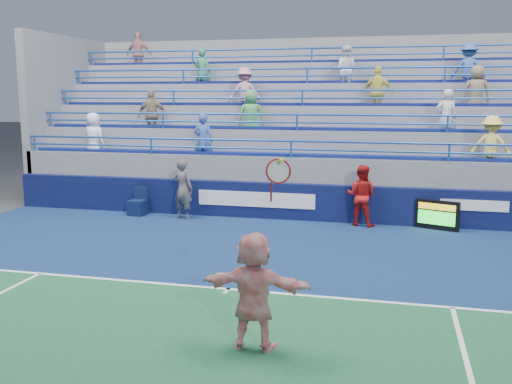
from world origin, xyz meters
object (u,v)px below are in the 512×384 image
(serve_speed_board, at_px, (437,215))
(tennis_player, at_px, (254,291))
(line_judge, at_px, (183,189))
(ball_girl, at_px, (361,196))
(judge_chair, at_px, (138,207))

(serve_speed_board, height_order, tennis_player, tennis_player)
(line_judge, bearing_deg, tennis_player, 133.28)
(serve_speed_board, relative_size, ball_girl, 0.67)
(judge_chair, distance_m, tennis_player, 10.16)
(tennis_player, distance_m, ball_girl, 8.59)
(serve_speed_board, distance_m, ball_girl, 2.14)
(line_judge, distance_m, ball_girl, 5.29)
(judge_chair, xyz_separation_m, ball_girl, (6.83, 0.20, 0.60))
(line_judge, xyz_separation_m, ball_girl, (5.28, 0.31, -0.04))
(serve_speed_board, height_order, judge_chair, judge_chair)
(serve_speed_board, relative_size, judge_chair, 1.36)
(judge_chair, height_order, tennis_player, tennis_player)
(tennis_player, distance_m, line_judge, 9.25)
(serve_speed_board, xyz_separation_m, ball_girl, (-2.09, 0.04, 0.46))
(tennis_player, xyz_separation_m, ball_girl, (1.04, 8.53, -0.01))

